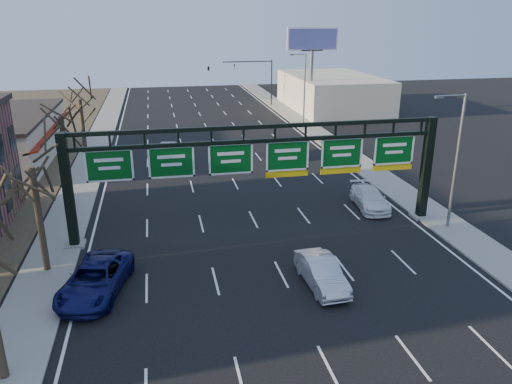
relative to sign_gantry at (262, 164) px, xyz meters
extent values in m
plane|color=black|center=(-0.16, -8.00, -4.63)|extent=(160.00, 160.00, 0.00)
cube|color=gray|center=(-12.96, 12.00, -4.57)|extent=(3.00, 120.00, 0.12)
cube|color=gray|center=(12.64, 12.00, -4.57)|extent=(3.00, 120.00, 0.12)
cube|color=white|center=(-0.16, 12.00, -4.62)|extent=(21.60, 120.00, 0.01)
cube|color=black|center=(-11.86, 0.00, -1.03)|extent=(0.55, 0.55, 7.20)
cube|color=gray|center=(-11.86, 0.00, -4.53)|extent=(1.20, 1.20, 0.20)
cube|color=black|center=(11.54, 0.00, -1.03)|extent=(0.55, 0.55, 7.20)
cube|color=gray|center=(11.54, 0.00, -4.53)|extent=(1.20, 1.20, 0.20)
cube|color=black|center=(-0.16, 0.00, 2.42)|extent=(23.40, 0.25, 0.25)
cube|color=black|center=(-0.16, 0.00, 1.52)|extent=(23.40, 0.25, 0.25)
cube|color=#054C14|center=(-9.33, 0.00, 0.47)|extent=(2.80, 0.10, 2.00)
cube|color=#054C14|center=(-5.66, 0.00, 0.47)|extent=(2.80, 0.10, 2.00)
cube|color=#054C14|center=(-1.99, 0.00, 0.47)|extent=(2.80, 0.10, 2.00)
cube|color=#054C14|center=(1.67, 0.00, 0.47)|extent=(2.80, 0.10, 2.00)
cube|color=yellow|center=(1.67, 0.00, -0.75)|extent=(2.80, 0.10, 0.40)
cube|color=#054C14|center=(5.34, 0.00, 0.47)|extent=(2.80, 0.10, 2.00)
cube|color=yellow|center=(5.34, 0.00, -0.75)|extent=(2.80, 0.10, 0.40)
cube|color=#054C14|center=(9.01, 0.00, 0.47)|extent=(2.80, 0.10, 2.00)
cube|color=yellow|center=(9.01, 0.00, -0.75)|extent=(2.80, 0.10, 0.40)
cube|color=maroon|center=(-16.56, 21.00, -1.63)|extent=(1.20, 18.00, 0.40)
cube|color=beige|center=(19.84, 42.00, -2.13)|extent=(12.00, 20.00, 5.00)
cylinder|color=#2F251A|center=(-12.96, -3.00, -1.47)|extent=(0.36, 0.36, 6.08)
cylinder|color=#2F251A|center=(-12.96, 7.00, -1.09)|extent=(0.36, 0.36, 6.84)
cylinder|color=#2F251A|center=(-12.96, 17.00, -1.28)|extent=(0.36, 0.36, 6.46)
cylinder|color=slate|center=(12.44, -2.00, -0.01)|extent=(0.20, 0.20, 9.00)
cylinder|color=slate|center=(11.54, -2.00, 4.39)|extent=(1.80, 0.12, 0.12)
cube|color=slate|center=(10.64, -2.00, 4.34)|extent=(0.50, 0.22, 0.15)
cylinder|color=slate|center=(12.44, 32.00, -0.01)|extent=(0.20, 0.20, 9.00)
cylinder|color=slate|center=(11.54, 32.00, 4.39)|extent=(1.80, 0.12, 0.12)
cube|color=slate|center=(10.64, 32.00, 4.34)|extent=(0.50, 0.22, 0.15)
cylinder|color=slate|center=(14.84, 37.00, -0.13)|extent=(0.50, 0.50, 9.00)
cube|color=slate|center=(14.84, 37.00, 4.37)|extent=(3.00, 0.30, 0.20)
cube|color=white|center=(14.84, 37.00, 5.87)|extent=(7.00, 0.30, 3.00)
cube|color=#5457A8|center=(14.84, 36.80, 5.87)|extent=(6.60, 0.05, 2.60)
cylinder|color=black|center=(11.64, 47.00, -1.13)|extent=(0.18, 0.18, 7.00)
cylinder|color=black|center=(7.84, 47.00, 2.17)|extent=(7.60, 0.14, 0.14)
imported|color=black|center=(5.84, 47.00, 1.37)|extent=(0.20, 0.20, 1.00)
imported|color=black|center=(1.84, 47.00, 1.37)|extent=(0.54, 0.54, 1.62)
imported|color=#121451|center=(-10.01, -6.03, -3.82)|extent=(4.02, 6.31, 1.62)
imported|color=silver|center=(1.62, -7.57, -3.87)|extent=(1.85, 4.68, 1.52)
imported|color=white|center=(8.76, 2.54, -3.91)|extent=(2.53, 5.16, 1.45)
imported|color=#3B3D3F|center=(6.54, 17.26, -3.94)|extent=(2.30, 4.26, 1.38)
imported|color=#B9B9BE|center=(-5.41, 19.50, -3.92)|extent=(1.91, 4.45, 1.42)
camera|label=1|loc=(-6.41, -29.76, 8.99)|focal=35.00mm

